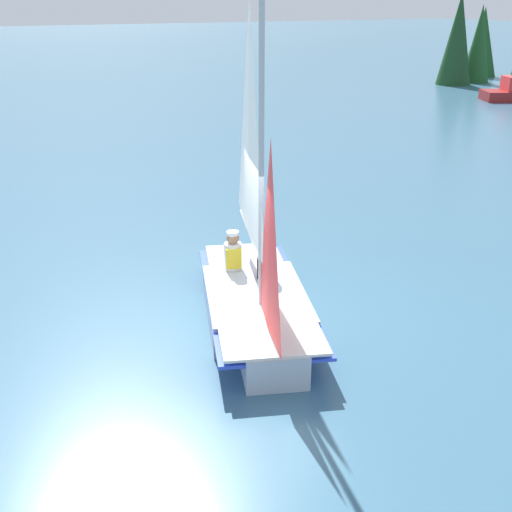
# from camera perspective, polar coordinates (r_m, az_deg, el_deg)

# --- Properties ---
(ground_plane) EXTENTS (260.00, 260.00, 0.00)m
(ground_plane) POSITION_cam_1_polar(r_m,az_deg,el_deg) (10.35, 0.00, -5.63)
(ground_plane) COLOR #38607A
(sailboat_main) EXTENTS (2.93, 4.43, 5.01)m
(sailboat_main) POSITION_cam_1_polar(r_m,az_deg,el_deg) (10.12, -0.06, -2.05)
(sailboat_main) COLOR #B2BCCC
(sailboat_main) RESTS_ON ground_plane
(sailor_helm) EXTENTS (0.39, 0.41, 1.16)m
(sailor_helm) POSITION_cam_1_polar(r_m,az_deg,el_deg) (10.57, 0.91, -1.30)
(sailor_helm) COLOR black
(sailor_helm) RESTS_ON ground_plane
(sailor_crew) EXTENTS (0.39, 0.41, 1.16)m
(sailor_crew) POSITION_cam_1_polar(r_m,az_deg,el_deg) (10.92, -2.05, -0.45)
(sailor_crew) COLOR black
(sailor_crew) RESTS_ON ground_plane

